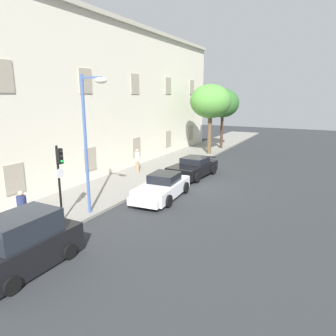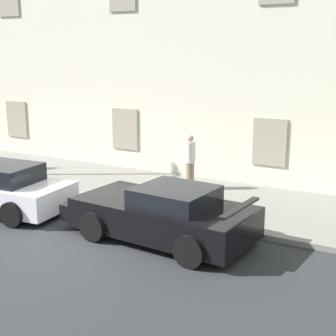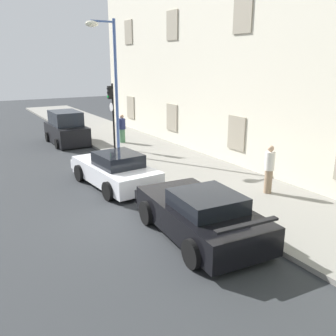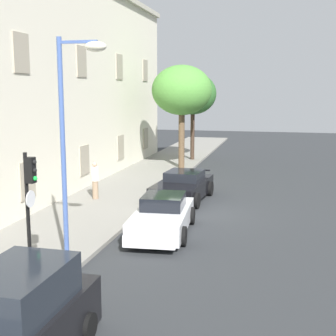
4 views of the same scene
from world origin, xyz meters
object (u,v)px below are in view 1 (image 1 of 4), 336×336
Objects in this scene: sportscar_red_lead at (161,188)px; tree_near_kerb at (210,102)px; street_lamp at (91,122)px; sportscar_yellow_flank at (192,168)px; tree_midblock at (223,103)px; hatchback_parked at (23,245)px; pedestrian_strolling at (137,160)px; pedestrian_admiring at (22,209)px; traffic_light at (60,171)px.

sportscar_red_lead is 0.72× the size of tree_near_kerb.
tree_near_kerb is 17.42m from street_lamp.
tree_midblock is at bearing 8.47° from sportscar_yellow_flank.
tree_near_kerb is 3.75m from tree_midblock.
sportscar_red_lead is 1.24× the size of hatchback_parked.
pedestrian_strolling is at bearing 168.06° from tree_near_kerb.
pedestrian_strolling is (10.43, 1.00, 0.08)m from pedestrian_admiring.
sportscar_yellow_flank is at bearing -74.12° from pedestrian_strolling.
hatchback_parked is (-8.41, 0.55, 0.24)m from sportscar_red_lead.
traffic_light is at bearing -41.82° from pedestrian_admiring.
tree_midblock is at bearing 0.12° from traffic_light.
pedestrian_admiring is (-6.37, 3.21, 0.36)m from sportscar_red_lead.
sportscar_yellow_flank is 0.77× the size of tree_midblock.
pedestrian_strolling is (-1.09, 3.85, 0.42)m from sportscar_yellow_flank.
street_lamp reaches higher than traffic_light.
traffic_light is at bearing -179.88° from tree_midblock.
traffic_light is (-22.54, -0.05, -2.36)m from tree_midblock.
hatchback_parked is 2.34× the size of pedestrian_admiring.
pedestrian_strolling is at bearing 105.88° from sportscar_yellow_flank.
sportscar_yellow_flank is at bearing -167.85° from tree_near_kerb.
street_lamp is at bearing -177.61° from tree_near_kerb.
tree_midblock reaches higher than hatchback_parked.
street_lamp is at bearing 172.99° from sportscar_yellow_flank.
sportscar_red_lead is at bearing -170.87° from tree_near_kerb.
street_lamp reaches higher than pedestrian_strolling.
traffic_light is 1.98× the size of pedestrian_strolling.
traffic_light is 9.57m from pedestrian_strolling.
tree_near_kerb reaches higher than pedestrian_strolling.
street_lamp is (1.39, -0.67, 2.01)m from traffic_light.
pedestrian_admiring is 10.47m from pedestrian_strolling.
sportscar_yellow_flank is at bearing -171.53° from tree_midblock.
sportscar_red_lead is at bearing -133.94° from pedestrian_strolling.
tree_midblock is 24.08m from pedestrian_admiring.
tree_midblock is (12.22, 1.82, 4.23)m from sportscar_yellow_flank.
sportscar_yellow_flank is 11.87m from pedestrian_admiring.
pedestrian_strolling is at bearing 171.34° from tree_midblock.
tree_midblock is 1.81× the size of traffic_light.
hatchback_parked is 13.00m from pedestrian_strolling.
street_lamp reaches higher than hatchback_parked.
tree_near_kerb is at bearing 9.13° from sportscar_red_lead.
sportscar_red_lead is 0.76× the size of tree_midblock.
hatchback_parked is 0.59× the size of street_lamp.
street_lamp is (4.64, 0.91, 3.65)m from hatchback_parked.
tree_near_kerb is 20.44m from pedestrian_admiring.
sportscar_yellow_flank is at bearing -0.78° from hatchback_parked.
street_lamp is 8.99m from pedestrian_strolling.
tree_near_kerb reaches higher than tree_midblock.
tree_midblock is at bearing 7.17° from sportscar_red_lead.
traffic_light is (-5.17, 2.14, 1.88)m from sportscar_red_lead.
street_lamp reaches higher than sportscar_yellow_flank.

